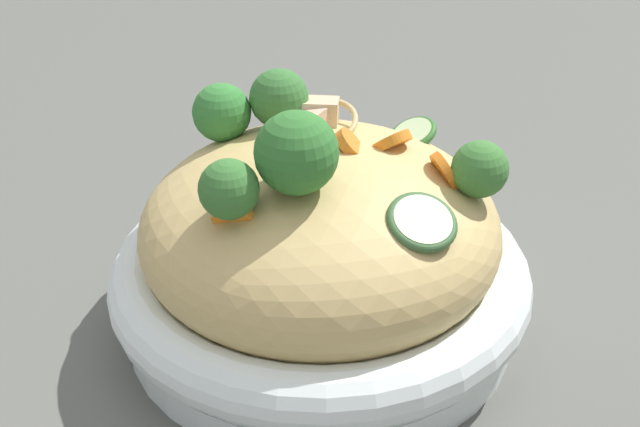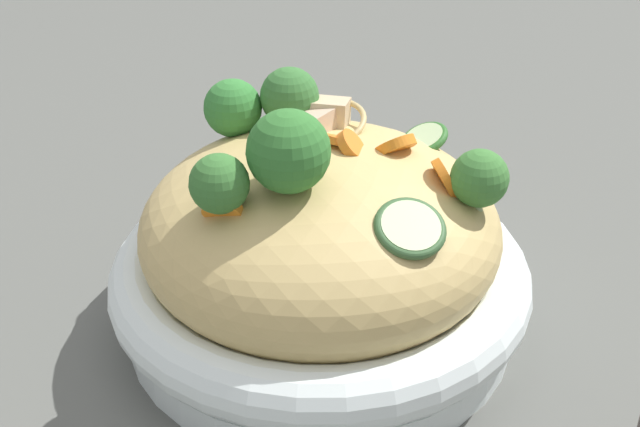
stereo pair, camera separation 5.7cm
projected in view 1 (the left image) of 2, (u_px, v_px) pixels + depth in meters
name	position (u px, v px, depth m)	size (l,w,h in m)	color
ground_plane	(320.00, 321.00, 0.62)	(3.00, 3.00, 0.00)	#575853
serving_bowl	(320.00, 284.00, 0.60)	(0.29, 0.29, 0.06)	white
noodle_heap	(320.00, 228.00, 0.58)	(0.24, 0.24, 0.12)	tan
broccoli_florets	(295.00, 142.00, 0.54)	(0.16, 0.20, 0.08)	#8EB472
carrot_coins	(361.00, 162.00, 0.55)	(0.09, 0.16, 0.04)	orange
zucchini_slices	(418.00, 187.00, 0.54)	(0.16, 0.08, 0.02)	beige
chicken_chunks	(310.00, 119.00, 0.59)	(0.05, 0.05, 0.03)	#CFB193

